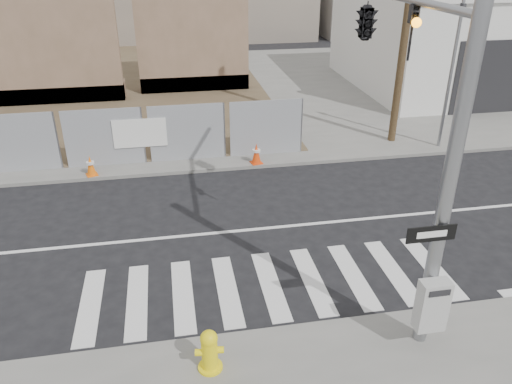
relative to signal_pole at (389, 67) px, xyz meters
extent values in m
plane|color=black|center=(-2.49, 2.05, -4.78)|extent=(100.00, 100.00, 0.00)
cube|color=slate|center=(-2.49, 16.05, -4.72)|extent=(50.00, 20.00, 0.12)
cylinder|color=gray|center=(0.01, -2.75, -1.16)|extent=(0.26, 0.26, 7.00)
cube|color=#B2B2AF|center=(-0.04, -3.03, -3.64)|extent=(0.55, 0.30, 1.05)
cube|color=black|center=(-0.24, -2.91, -2.16)|extent=(0.90, 0.03, 0.30)
cube|color=silver|center=(-0.24, -2.93, -2.16)|extent=(0.55, 0.01, 0.12)
imported|color=black|center=(0.01, -0.75, 0.79)|extent=(0.16, 0.20, 1.00)
imported|color=black|center=(0.01, 1.45, 0.79)|extent=(0.53, 2.48, 1.00)
cylinder|color=gray|center=(5.51, 6.65, -2.06)|extent=(0.12, 0.12, 5.20)
imported|color=black|center=(5.51, 6.65, 0.44)|extent=(0.16, 0.20, 1.00)
cube|color=brown|center=(-9.49, 15.05, -0.66)|extent=(6.00, 0.50, 8.00)
cube|color=brown|center=(-9.49, 15.45, -4.26)|extent=(6.00, 1.30, 0.80)
cube|color=brown|center=(-2.99, 16.05, -0.66)|extent=(5.50, 0.50, 8.00)
cube|color=brown|center=(-2.99, 16.45, -4.26)|extent=(5.50, 1.30, 0.80)
cube|color=silver|center=(11.51, 15.05, -2.26)|extent=(12.00, 10.00, 4.80)
cube|color=black|center=(9.51, 10.03, -3.06)|extent=(3.40, 0.06, 3.20)
cylinder|color=#4C3C23|center=(4.01, 7.55, 0.34)|extent=(0.28, 0.28, 10.00)
cylinder|color=yellow|center=(-4.11, -2.80, -4.64)|extent=(0.51, 0.51, 0.05)
cylinder|color=yellow|center=(-4.11, -2.80, -4.32)|extent=(0.33, 0.33, 0.68)
sphere|color=yellow|center=(-4.11, -2.80, -3.96)|extent=(0.32, 0.32, 0.32)
cylinder|color=yellow|center=(-4.29, -2.80, -4.26)|extent=(0.17, 0.14, 0.12)
cylinder|color=yellow|center=(-3.93, -2.80, -4.26)|extent=(0.17, 0.14, 0.12)
cube|color=orange|center=(-7.15, 6.27, -4.65)|extent=(0.44, 0.44, 0.03)
cone|color=orange|center=(-7.15, 6.27, -4.32)|extent=(0.39, 0.39, 0.68)
cylinder|color=silver|center=(-7.15, 6.27, -4.22)|extent=(0.26, 0.26, 0.08)
cube|color=#F0400C|center=(-1.59, 6.27, -4.64)|extent=(0.44, 0.44, 0.03)
cone|color=#F0400C|center=(-1.59, 6.27, -4.30)|extent=(0.39, 0.39, 0.73)
cylinder|color=silver|center=(-1.59, 6.27, -4.19)|extent=(0.28, 0.28, 0.08)
camera|label=1|loc=(-4.49, -9.51, 2.29)|focal=35.00mm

